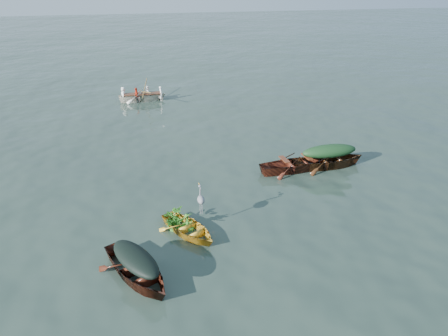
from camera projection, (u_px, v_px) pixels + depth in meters
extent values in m
plane|color=#2C3E34|center=(239.00, 215.00, 14.12)|extent=(140.00, 140.00, 0.00)
imported|color=gold|center=(189.00, 234.00, 13.11)|extent=(2.38, 2.93, 0.70)
imported|color=#41150F|center=(138.00, 278.00, 11.25)|extent=(2.81, 3.78, 0.88)
imported|color=#44260F|center=(328.00, 167.00, 17.50)|extent=(4.16, 1.41, 0.95)
imported|color=maroon|center=(295.00, 171.00, 17.20)|extent=(4.09, 1.58, 0.91)
imported|color=white|center=(143.00, 101.00, 26.21)|extent=(3.92, 1.21, 0.91)
ellipsoid|color=black|center=(135.00, 257.00, 10.98)|extent=(1.54, 2.08, 0.40)
ellipsoid|color=#183C1B|center=(330.00, 150.00, 17.20)|extent=(2.29, 0.78, 0.52)
imported|color=#33721D|center=(177.00, 208.00, 13.22)|extent=(1.06, 1.13, 0.60)
imported|color=white|center=(142.00, 87.00, 25.86)|extent=(2.74, 1.08, 0.76)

